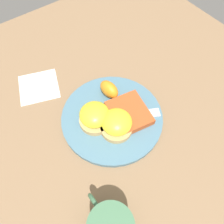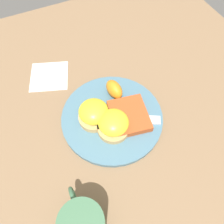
{
  "view_description": "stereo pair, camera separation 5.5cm",
  "coord_description": "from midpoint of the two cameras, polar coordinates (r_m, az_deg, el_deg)",
  "views": [
    {
      "loc": [
        -0.23,
        0.17,
        0.51
      ],
      "look_at": [
        0.0,
        0.0,
        0.03
      ],
      "focal_mm": 35.0,
      "sensor_mm": 36.0,
      "label": 1
    },
    {
      "loc": [
        -0.26,
        0.12,
        0.51
      ],
      "look_at": [
        0.0,
        0.0,
        0.03
      ],
      "focal_mm": 35.0,
      "sensor_mm": 36.0,
      "label": 2
    }
  ],
  "objects": [
    {
      "name": "napkin",
      "position": [
        0.68,
        -13.88,
        8.94
      ],
      "size": [
        0.14,
        0.14,
        0.0
      ],
      "primitive_type": "cube",
      "rotation": [
        0.0,
        0.0,
        -0.35
      ],
      "color": "white",
      "rests_on": "ground_plane"
    },
    {
      "name": "ground_plane",
      "position": [
        0.58,
        2.71,
        -1.95
      ],
      "size": [
        1.1,
        1.1,
        0.0
      ],
      "primitive_type": "plane",
      "color": "#846647"
    },
    {
      "name": "cup",
      "position": [
        0.46,
        -3.66,
        -27.49
      ],
      "size": [
        0.12,
        0.08,
        0.1
      ],
      "color": "#42704C",
      "rests_on": "ground_plane"
    },
    {
      "name": "sandwich_benedict_right",
      "position": [
        0.53,
        3.38,
        -3.51
      ],
      "size": [
        0.08,
        0.08,
        0.06
      ],
      "color": "tan",
      "rests_on": "plate"
    },
    {
      "name": "orange_wedge",
      "position": [
        0.59,
        3.27,
        5.74
      ],
      "size": [
        0.06,
        0.04,
        0.04
      ],
      "primitive_type": "ellipsoid",
      "rotation": [
        0.0,
        0.0,
        3.26
      ],
      "color": "orange",
      "rests_on": "plate"
    },
    {
      "name": "hashbrown_patty",
      "position": [
        0.56,
        7.27,
        -1.21
      ],
      "size": [
        0.12,
        0.11,
        0.02
      ],
      "primitive_type": "cube",
      "rotation": [
        0.0,
        0.0,
        -0.18
      ],
      "color": "#B94D22",
      "rests_on": "plate"
    },
    {
      "name": "plate",
      "position": [
        0.58,
        2.74,
        -1.61
      ],
      "size": [
        0.27,
        0.27,
        0.01
      ],
      "primitive_type": "cylinder",
      "color": "slate",
      "rests_on": "ground_plane"
    },
    {
      "name": "fork",
      "position": [
        0.57,
        6.83,
        -2.02
      ],
      "size": [
        0.11,
        0.18,
        0.0
      ],
      "color": "silver",
      "rests_on": "plate"
    },
    {
      "name": "sandwich_benedict_left",
      "position": [
        0.54,
        -1.88,
        -0.63
      ],
      "size": [
        0.08,
        0.08,
        0.06
      ],
      "color": "tan",
      "rests_on": "plate"
    }
  ]
}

